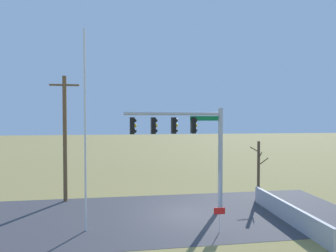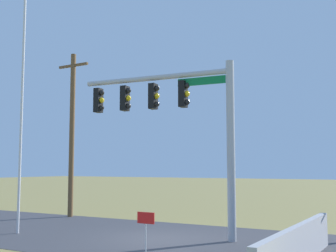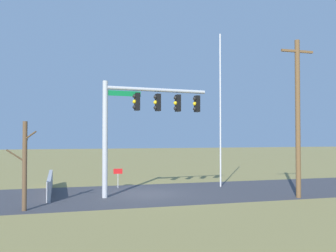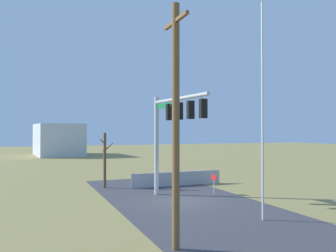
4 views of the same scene
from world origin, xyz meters
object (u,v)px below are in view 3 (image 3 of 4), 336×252
bare_tree (25,165)px  utility_pole (298,115)px  open_sign (118,174)px  flagpole (220,110)px  signal_mast (140,114)px

bare_tree → utility_pole: bearing=178.8°
open_sign → flagpole: bearing=170.3°
flagpole → bare_tree: 12.76m
flagpole → open_sign: 7.69m
flagpole → utility_pole: (-2.14, 5.16, -0.60)m
signal_mast → utility_pole: (-7.86, 3.01, -0.10)m
bare_tree → open_sign: size_ratio=3.19×
flagpole → bare_tree: size_ratio=2.54×
utility_pole → bare_tree: size_ratio=2.15×
utility_pole → bare_tree: utility_pole is taller
utility_pole → open_sign: utility_pole is taller
signal_mast → flagpole: bearing=-159.4°
flagpole → signal_mast: bearing=20.6°
utility_pole → flagpole: bearing=-67.5°
utility_pole → bare_tree: (13.56, -0.29, -2.34)m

